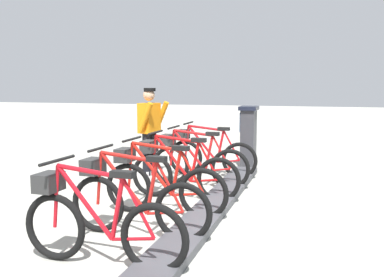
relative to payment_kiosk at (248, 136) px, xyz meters
name	(u,v)px	position (x,y,z in m)	size (l,w,h in m)	color
ground_plane	(209,214)	(-0.05, 3.44, -0.67)	(60.00, 60.00, 0.00)	#A9A89C
dock_rail_base	(209,211)	(-0.05, 3.44, -0.62)	(0.44, 5.83, 0.10)	#47474C
payment_kiosk	(248,136)	(0.00, 0.00, 0.00)	(0.36, 0.52, 1.28)	#38383D
bike_docked_0	(208,154)	(0.57, 1.12, -0.24)	(1.72, 0.54, 1.02)	black
bike_docked_1	(196,161)	(0.57, 1.96, -0.24)	(1.72, 0.54, 1.02)	black
bike_docked_2	(180,171)	(0.57, 2.80, -0.24)	(1.72, 0.54, 1.02)	black
bike_docked_3	(160,183)	(0.57, 3.64, -0.24)	(1.72, 0.54, 1.02)	black
bike_docked_4	(133,199)	(0.57, 4.48, -0.24)	(1.72, 0.54, 1.02)	black
bike_docked_5	(95,222)	(0.57, 5.31, -0.24)	(1.72, 0.54, 1.02)	black
worker_near_rack	(150,128)	(1.64, 1.38, 0.24)	(0.55, 0.68, 1.66)	white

